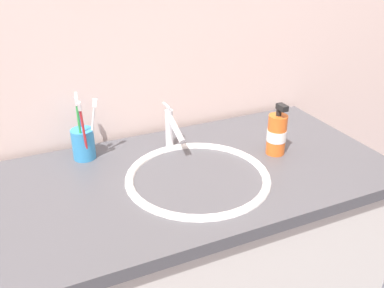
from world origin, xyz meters
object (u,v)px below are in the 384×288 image
Objects in this scene: toothbrush_blue at (79,120)px; toothbrush_red at (83,128)px; toothbrush_green at (79,125)px; soap_dispenser at (277,134)px; toothbrush_cup at (83,144)px; faucet at (170,128)px; toothbrush_white at (93,125)px.

toothbrush_red is at bearing -91.82° from toothbrush_blue.
toothbrush_green is 1.22× the size of soap_dispenser.
toothbrush_green reaches higher than soap_dispenser.
faucet is at bearing -11.77° from toothbrush_cup.
faucet is 1.60× the size of toothbrush_cup.
toothbrush_blue is at bearing 88.22° from toothbrush_cup.
toothbrush_blue is 0.58m from soap_dispenser.
toothbrush_blue is 1.16× the size of soap_dispenser.
toothbrush_white reaches higher than faucet.
toothbrush_cup is 0.50× the size of toothbrush_white.
faucet is 0.74× the size of toothbrush_green.
toothbrush_white reaches higher than soap_dispenser.
toothbrush_cup is 0.08m from toothbrush_green.
toothbrush_green is (-0.01, -0.02, 0.07)m from toothbrush_cup.
faucet is 0.76× the size of toothbrush_red.
soap_dispenser is at bearing -29.55° from faucet.
faucet is at bearing 150.45° from soap_dispenser.
faucet is 0.26m from toothbrush_green.
toothbrush_white is 0.04m from toothbrush_red.
toothbrush_blue is at bearing 126.41° from toothbrush_white.
toothbrush_green is at bearing -109.34° from toothbrush_cup.
toothbrush_cup is (-0.25, 0.05, -0.02)m from faucet.
faucet is at bearing -9.75° from toothbrush_white.
faucet is at bearing -17.39° from toothbrush_blue.
toothbrush_blue is (-0.25, 0.08, 0.04)m from faucet.
toothbrush_cup is at bearing 168.23° from faucet.
toothbrush_green is at bearing 173.45° from faucet.
toothbrush_white is at bearing 42.34° from toothbrush_red.
faucet is 0.27m from toothbrush_blue.
toothbrush_green is 0.02m from toothbrush_red.
faucet is 0.26m from toothbrush_red.
toothbrush_cup is at bearing 154.80° from toothbrush_white.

